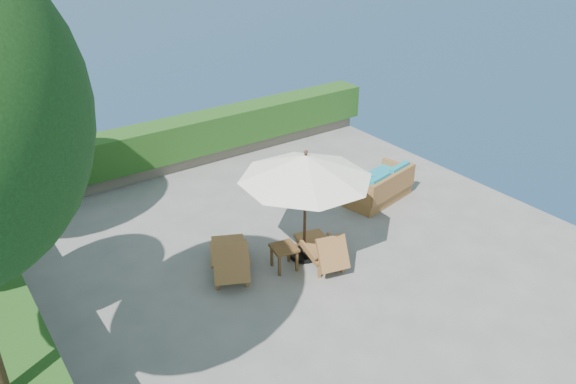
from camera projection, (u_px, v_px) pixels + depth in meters
ground at (298, 256)px, 11.90m from camera, size 12.00×12.00×0.00m
foundation at (298, 313)px, 12.62m from camera, size 12.00×12.00×3.00m
ocean at (297, 362)px, 13.28m from camera, size 600.00×600.00×0.00m
planter_wall_far at (182, 160)px, 15.88m from camera, size 12.00×0.60×0.36m
planter_wall_left at (15, 360)px, 8.96m from camera, size 0.60×12.00×0.36m
hedge_far at (180, 138)px, 15.58m from camera, size 12.40×0.90×1.00m
hedge_left at (5, 327)px, 8.65m from camera, size 0.90×12.40×1.00m
patio_umbrella at (306, 168)px, 10.98m from camera, size 3.44×3.44×2.43m
lounge_left at (230, 257)px, 11.15m from camera, size 1.34×1.79×0.96m
lounge_right at (323, 249)px, 11.48m from camera, size 0.95×1.60×0.87m
side_table at (284, 251)px, 11.31m from camera, size 0.57×0.57×0.52m
wicker_loveseat at (380, 188)px, 13.97m from camera, size 1.99×1.30×0.90m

